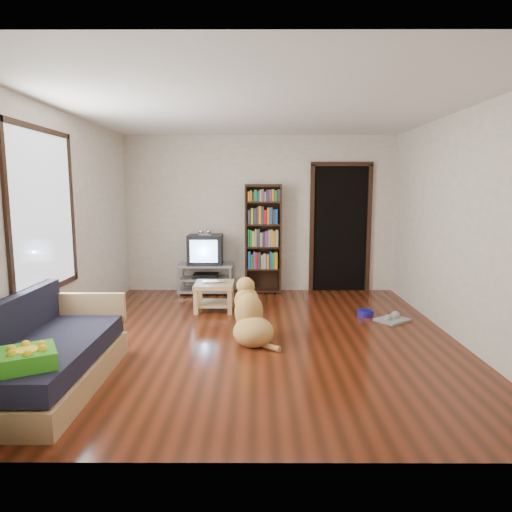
{
  "coord_description": "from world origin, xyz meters",
  "views": [
    {
      "loc": [
        -0.04,
        -5.18,
        1.73
      ],
      "look_at": [
        -0.06,
        0.42,
        0.9
      ],
      "focal_mm": 32.0,
      "sensor_mm": 36.0,
      "label": 1
    }
  ],
  "objects_px": {
    "grey_rag": "(392,320)",
    "tv_stand": "(206,277)",
    "dog_bowl": "(365,313)",
    "coffee_table": "(214,291)",
    "bookshelf": "(263,233)",
    "laptop": "(214,282)",
    "crt_tv": "(206,249)",
    "green_cushion": "(28,358)",
    "dog": "(250,318)",
    "sofa": "(48,359)"
  },
  "relations": [
    {
      "from": "bookshelf",
      "to": "laptop",
      "type": "bearing_deg",
      "value": -120.91
    },
    {
      "from": "green_cushion",
      "to": "dog_bowl",
      "type": "distance_m",
      "value": 4.3
    },
    {
      "from": "grey_rag",
      "to": "dog",
      "type": "relative_size",
      "value": 0.49
    },
    {
      "from": "grey_rag",
      "to": "tv_stand",
      "type": "height_order",
      "value": "tv_stand"
    },
    {
      "from": "laptop",
      "to": "dog_bowl",
      "type": "height_order",
      "value": "laptop"
    },
    {
      "from": "sofa",
      "to": "dog",
      "type": "relative_size",
      "value": 2.2
    },
    {
      "from": "crt_tv",
      "to": "green_cushion",
      "type": "bearing_deg",
      "value": -101.39
    },
    {
      "from": "green_cushion",
      "to": "coffee_table",
      "type": "bearing_deg",
      "value": 41.77
    },
    {
      "from": "laptop",
      "to": "dog_bowl",
      "type": "relative_size",
      "value": 1.46
    },
    {
      "from": "tv_stand",
      "to": "bookshelf",
      "type": "height_order",
      "value": "bookshelf"
    },
    {
      "from": "grey_rag",
      "to": "coffee_table",
      "type": "relative_size",
      "value": 0.73
    },
    {
      "from": "tv_stand",
      "to": "grey_rag",
      "type": "bearing_deg",
      "value": -31.24
    },
    {
      "from": "sofa",
      "to": "green_cushion",
      "type": "bearing_deg",
      "value": -77.67
    },
    {
      "from": "green_cushion",
      "to": "bookshelf",
      "type": "bearing_deg",
      "value": 38.18
    },
    {
      "from": "dog_bowl",
      "to": "coffee_table",
      "type": "bearing_deg",
      "value": 172.15
    },
    {
      "from": "dog_bowl",
      "to": "grey_rag",
      "type": "xyz_separation_m",
      "value": [
        0.3,
        -0.25,
        -0.03
      ]
    },
    {
      "from": "crt_tv",
      "to": "sofa",
      "type": "distance_m",
      "value": 3.81
    },
    {
      "from": "dog_bowl",
      "to": "coffee_table",
      "type": "xyz_separation_m",
      "value": [
        -2.1,
        0.29,
        0.24
      ]
    },
    {
      "from": "dog_bowl",
      "to": "dog",
      "type": "height_order",
      "value": "dog"
    },
    {
      "from": "dog_bowl",
      "to": "grey_rag",
      "type": "distance_m",
      "value": 0.39
    },
    {
      "from": "green_cushion",
      "to": "grey_rag",
      "type": "distance_m",
      "value": 4.37
    },
    {
      "from": "dog",
      "to": "bookshelf",
      "type": "bearing_deg",
      "value": 85.96
    },
    {
      "from": "crt_tv",
      "to": "bookshelf",
      "type": "xyz_separation_m",
      "value": [
        0.95,
        0.07,
        0.26
      ]
    },
    {
      "from": "coffee_table",
      "to": "dog",
      "type": "distance_m",
      "value": 1.43
    },
    {
      "from": "green_cushion",
      "to": "dog_bowl",
      "type": "height_order",
      "value": "green_cushion"
    },
    {
      "from": "tv_stand",
      "to": "bookshelf",
      "type": "distance_m",
      "value": 1.2
    },
    {
      "from": "sofa",
      "to": "laptop",
      "type": "bearing_deg",
      "value": 64.45
    },
    {
      "from": "tv_stand",
      "to": "crt_tv",
      "type": "relative_size",
      "value": 1.55
    },
    {
      "from": "coffee_table",
      "to": "dog",
      "type": "bearing_deg",
      "value": -67.98
    },
    {
      "from": "crt_tv",
      "to": "dog",
      "type": "relative_size",
      "value": 0.71
    },
    {
      "from": "tv_stand",
      "to": "crt_tv",
      "type": "bearing_deg",
      "value": 90.0
    },
    {
      "from": "dog_bowl",
      "to": "bookshelf",
      "type": "height_order",
      "value": "bookshelf"
    },
    {
      "from": "coffee_table",
      "to": "crt_tv",
      "type": "bearing_deg",
      "value": 102.49
    },
    {
      "from": "tv_stand",
      "to": "coffee_table",
      "type": "distance_m",
      "value": 1.09
    },
    {
      "from": "coffee_table",
      "to": "dog",
      "type": "relative_size",
      "value": 0.67
    },
    {
      "from": "bookshelf",
      "to": "coffee_table",
      "type": "relative_size",
      "value": 3.27
    },
    {
      "from": "sofa",
      "to": "crt_tv",
      "type": "bearing_deg",
      "value": 75.07
    },
    {
      "from": "grey_rag",
      "to": "green_cushion",
      "type": "bearing_deg",
      "value": -143.34
    },
    {
      "from": "tv_stand",
      "to": "sofa",
      "type": "relative_size",
      "value": 0.5
    },
    {
      "from": "grey_rag",
      "to": "tv_stand",
      "type": "xyz_separation_m",
      "value": [
        -2.64,
        1.6,
        0.25
      ]
    },
    {
      "from": "dog_bowl",
      "to": "coffee_table",
      "type": "height_order",
      "value": "coffee_table"
    },
    {
      "from": "grey_rag",
      "to": "laptop",
      "type": "bearing_deg",
      "value": 168.01
    },
    {
      "from": "laptop",
      "to": "sofa",
      "type": "xyz_separation_m",
      "value": [
        -1.21,
        -2.54,
        -0.15
      ]
    },
    {
      "from": "green_cushion",
      "to": "tv_stand",
      "type": "distance_m",
      "value": 4.29
    },
    {
      "from": "tv_stand",
      "to": "bookshelf",
      "type": "relative_size",
      "value": 0.5
    },
    {
      "from": "grey_rag",
      "to": "tv_stand",
      "type": "bearing_deg",
      "value": 148.76
    },
    {
      "from": "bookshelf",
      "to": "sofa",
      "type": "distance_m",
      "value": 4.26
    },
    {
      "from": "crt_tv",
      "to": "sofa",
      "type": "bearing_deg",
      "value": -104.93
    },
    {
      "from": "sofa",
      "to": "coffee_table",
      "type": "relative_size",
      "value": 3.27
    },
    {
      "from": "bookshelf",
      "to": "tv_stand",
      "type": "bearing_deg",
      "value": -174.37
    }
  ]
}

